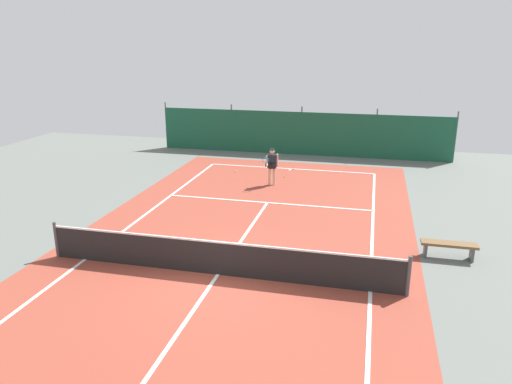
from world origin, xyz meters
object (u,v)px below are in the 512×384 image
Objects in this scene: tennis_player at (272,164)px; tennis_ball_by_sideline at (285,177)px; tennis_ball_midcourt at (235,171)px; tennis_net at (218,258)px; tennis_ball_near_player at (293,169)px; parked_car at (344,133)px; courtside_bench at (449,246)px.

tennis_player reaches higher than tennis_ball_by_sideline.
tennis_net is at bearing -76.60° from tennis_ball_midcourt.
tennis_player is 1.71m from tennis_ball_by_sideline.
tennis_ball_midcourt is at bearing -51.94° from tennis_player.
tennis_player reaches higher than tennis_net.
tennis_ball_by_sideline is at bearing -116.14° from tennis_player.
tennis_ball_near_player is at bearing 82.96° from tennis_ball_by_sideline.
tennis_ball_near_player and tennis_ball_midcourt have the same top height.
tennis_player is at bearing -103.38° from tennis_ball_by_sideline.
parked_car reaches higher than tennis_player.
tennis_ball_midcourt and tennis_ball_by_sideline have the same top height.
tennis_net is 11.00m from tennis_ball_midcourt.
tennis_ball_near_player is 11.01m from courtside_bench.
tennis_net is at bearing 79.48° from tennis_player.
tennis_ball_midcourt is at bearing 103.40° from tennis_net.
parked_car is at bearing 105.14° from courtside_bench.
courtside_bench is at bearing -56.08° from tennis_ball_near_player.
parked_car reaches higher than tennis_ball_midcourt.
tennis_net is 6.33× the size of courtside_bench.
courtside_bench reaches higher than tennis_ball_near_player.
tennis_ball_by_sideline is at bearing -8.84° from tennis_ball_midcourt.
tennis_player is 24.85× the size of tennis_ball_midcourt.
parked_car is at bearing 73.48° from tennis_ball_by_sideline.
tennis_ball_by_sideline is (2.53, -0.39, 0.00)m from tennis_ball_midcourt.
courtside_bench is at bearing 111.93° from parked_car.
parked_car is at bearing 82.93° from tennis_net.
tennis_player is at bearing -39.19° from tennis_ball_midcourt.
tennis_ball_near_player is (0.51, 2.87, -0.93)m from tennis_player.
tennis_net is 11.78m from tennis_ball_near_player.
tennis_ball_midcourt is at bearing 137.70° from courtside_bench.
tennis_net is 153.33× the size of tennis_ball_midcourt.
tennis_net reaches higher than tennis_ball_by_sideline.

